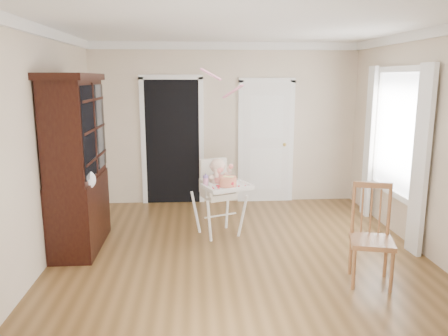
{
  "coord_description": "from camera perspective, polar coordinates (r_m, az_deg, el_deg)",
  "views": [
    {
      "loc": [
        -0.54,
        -4.89,
        2.12
      ],
      "look_at": [
        -0.15,
        0.73,
        0.96
      ],
      "focal_mm": 35.0,
      "sensor_mm": 36.0,
      "label": 1
    }
  ],
  "objects": [
    {
      "name": "wall_left",
      "position": [
        5.24,
        -23.01,
        2.25
      ],
      "size": [
        0.0,
        5.0,
        5.0
      ],
      "primitive_type": "plane",
      "rotation": [
        1.57,
        0.0,
        1.57
      ],
      "color": "beige",
      "rests_on": "floor"
    },
    {
      "name": "cake",
      "position": [
        5.68,
        0.54,
        -1.78
      ],
      "size": [
        0.28,
        0.28,
        0.13
      ],
      "color": "silver",
      "rests_on": "high_chair"
    },
    {
      "name": "closet_door",
      "position": [
        7.55,
        5.5,
        3.26
      ],
      "size": [
        0.96,
        0.09,
        2.13
      ],
      "color": "white",
      "rests_on": "wall_back"
    },
    {
      "name": "sippy_cup",
      "position": [
        5.71,
        -2.4,
        -1.62
      ],
      "size": [
        0.07,
        0.07,
        0.17
      ],
      "rotation": [
        0.0,
        0.0,
        0.39
      ],
      "color": "pink",
      "rests_on": "high_chair"
    },
    {
      "name": "dining_chair",
      "position": [
        4.86,
        18.7,
        -8.63
      ],
      "size": [
        0.52,
        0.52,
        1.05
      ],
      "rotation": [
        0.0,
        0.0,
        -0.26
      ],
      "color": "brown",
      "rests_on": "floor"
    },
    {
      "name": "streamer",
      "position": [
        5.34,
        -1.78,
        12.15
      ],
      "size": [
        0.24,
        0.45,
        0.15
      ],
      "primitive_type": null,
      "rotation": [
        0.26,
        0.0,
        0.45
      ],
      "color": "pink",
      "rests_on": "ceiling"
    },
    {
      "name": "doorway",
      "position": [
        7.46,
        -6.75,
        3.77
      ],
      "size": [
        1.06,
        0.05,
        2.22
      ],
      "color": "black",
      "rests_on": "wall_back"
    },
    {
      "name": "wall_back",
      "position": [
        7.45,
        0.17,
        5.71
      ],
      "size": [
        4.5,
        0.0,
        4.5
      ],
      "primitive_type": "plane",
      "rotation": [
        1.57,
        0.0,
        0.0
      ],
      "color": "beige",
      "rests_on": "floor"
    },
    {
      "name": "ceiling",
      "position": [
        4.96,
        2.41,
        18.34
      ],
      "size": [
        5.0,
        5.0,
        0.0
      ],
      "primitive_type": "plane",
      "rotation": [
        3.14,
        0.0,
        0.0
      ],
      "color": "white",
      "rests_on": "wall_back"
    },
    {
      "name": "baby",
      "position": [
        5.9,
        -0.77,
        -1.14
      ],
      "size": [
        0.36,
        0.26,
        0.48
      ],
      "rotation": [
        0.0,
        0.0,
        0.39
      ],
      "color": "beige",
      "rests_on": "high_chair"
    },
    {
      "name": "china_cabinet",
      "position": [
        5.69,
        -18.66,
        0.59
      ],
      "size": [
        0.58,
        1.29,
        2.18
      ],
      "color": "black",
      "rests_on": "floor"
    },
    {
      "name": "wall_right",
      "position": [
        5.69,
        25.46,
        2.72
      ],
      "size": [
        0.0,
        5.0,
        5.0
      ],
      "primitive_type": "plane",
      "rotation": [
        1.57,
        0.0,
        -1.57
      ],
      "color": "beige",
      "rests_on": "floor"
    },
    {
      "name": "high_chair",
      "position": [
        5.92,
        -0.67,
        -2.7
      ],
      "size": [
        0.84,
        0.92,
        1.06
      ],
      "rotation": [
        0.0,
        0.0,
        0.39
      ],
      "color": "white",
      "rests_on": "floor"
    },
    {
      "name": "window_right",
      "position": [
        6.37,
        21.36,
        3.32
      ],
      "size": [
        0.13,
        1.84,
        2.3
      ],
      "color": "white",
      "rests_on": "wall_right"
    },
    {
      "name": "crown_molding",
      "position": [
        4.95,
        2.4,
        17.65
      ],
      "size": [
        4.5,
        5.0,
        0.12
      ],
      "primitive_type": null,
      "color": "white",
      "rests_on": "ceiling"
    },
    {
      "name": "floor",
      "position": [
        5.36,
        2.16,
        -11.67
      ],
      "size": [
        5.0,
        5.0,
        0.0
      ],
      "primitive_type": "plane",
      "color": "brown",
      "rests_on": "ground"
    }
  ]
}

